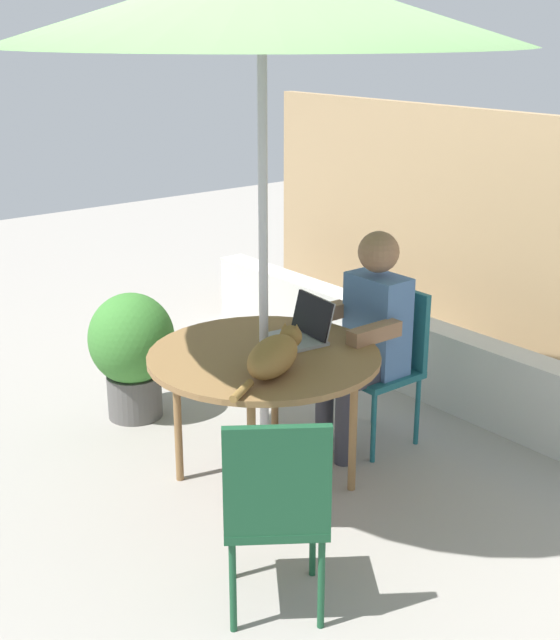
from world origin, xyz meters
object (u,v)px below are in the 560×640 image
Objects in this scene: person_seated at (368,331)px; cat at (275,355)px; patio_umbrella at (262,3)px; chair_empty at (276,502)px; patio_table at (264,363)px; chair_occupied at (387,354)px; laptop at (304,327)px; potted_plant_near_fence at (132,348)px.

cat is (0.22, -0.81, 0.12)m from person_seated.
patio_umbrella reaches higher than person_seated.
cat is at bearing 142.01° from chair_empty.
patio_table is 0.70m from person_seated.
patio_umbrella is 2.05× the size of person_seated.
laptop reaches higher than chair_occupied.
patio_table is at bearing 144.87° from chair_empty.
potted_plant_near_fence is at bearing -174.70° from patio_table.
cat reaches higher than chair_empty.
patio_umbrella reaches higher than patio_table.
chair_empty is 1.56m from person_seated.
chair_empty is (0.85, -0.60, -0.16)m from patio_table.
laptop is (-0.03, -0.42, 0.10)m from person_seated.
cat is (0.25, -0.39, 0.02)m from laptop.
cat reaches higher than potted_plant_near_fence.
potted_plant_near_fence is (-1.11, -0.39, -0.35)m from laptop.
chair_occupied is at bearing 90.00° from patio_table.
chair_occupied is 0.23m from person_seated.
patio_umbrella is 2.09m from chair_empty.
person_seated is 0.85m from cat.
chair_empty is at bearing -44.93° from laptop.
person_seated reaches higher than chair_empty.
patio_table is 0.87m from chair_occupied.
patio_table is at bearing 5.30° from potted_plant_near_fence.
cat is at bearing -0.02° from potted_plant_near_fence.
potted_plant_near_fence is at bearing 179.98° from cat.
cat is (0.22, -0.96, 0.29)m from chair_occupied.
patio_table is 1.30× the size of chair_occupied.
patio_umbrella is at bearing 144.87° from chair_empty.
chair_empty is 1.15× the size of potted_plant_near_fence.
chair_occupied is at bearing 102.85° from cat.
laptop is at bearing 19.37° from potted_plant_near_fence.
chair_occupied is at bearing 86.60° from laptop.
cat is at bearing -25.80° from patio_umbrella.
chair_empty is at bearing -37.99° from cat.
chair_occupied is at bearing 90.00° from patio_umbrella.
chair_empty is at bearing -56.86° from person_seated.
patio_table is 0.94× the size of person_seated.
laptop is at bearing -93.40° from chair_occupied.
patio_umbrella is 2.00m from chair_occupied.
patio_umbrella is at bearing 154.20° from cat.
person_seated is (0.00, -0.16, 0.17)m from chair_occupied.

